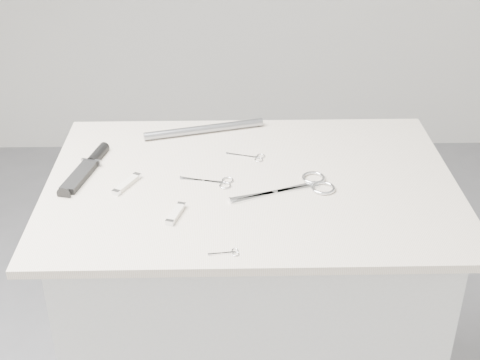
{
  "coord_description": "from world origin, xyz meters",
  "views": [
    {
      "loc": [
        -0.06,
        -1.41,
        1.74
      ],
      "look_at": [
        -0.03,
        0.0,
        0.92
      ],
      "focal_mm": 50.0,
      "sensor_mm": 36.0,
      "label": 1
    }
  ],
  "objects_px": {
    "tiny_scissors": "(228,253)",
    "pocket_knife_a": "(127,184)",
    "embroidery_scissors_b": "(252,157)",
    "sheathed_knife": "(88,166)",
    "embroidery_scissors_a": "(217,182)",
    "pocket_knife_b": "(176,214)",
    "plinth": "(250,326)",
    "large_shears": "(303,186)",
    "metal_rail": "(204,129)"
  },
  "relations": [
    {
      "from": "sheathed_knife",
      "to": "embroidery_scissors_a",
      "type": "bearing_deg",
      "value": -89.72
    },
    {
      "from": "embroidery_scissors_a",
      "to": "pocket_knife_a",
      "type": "bearing_deg",
      "value": -163.41
    },
    {
      "from": "plinth",
      "to": "pocket_knife_b",
      "type": "distance_m",
      "value": 0.53
    },
    {
      "from": "pocket_knife_b",
      "to": "metal_rail",
      "type": "relative_size",
      "value": 0.26
    },
    {
      "from": "plinth",
      "to": "metal_rail",
      "type": "bearing_deg",
      "value": 114.23
    },
    {
      "from": "pocket_knife_a",
      "to": "metal_rail",
      "type": "xyz_separation_m",
      "value": [
        0.18,
        0.29,
        0.01
      ]
    },
    {
      "from": "sheathed_knife",
      "to": "pocket_knife_b",
      "type": "distance_m",
      "value": 0.32
    },
    {
      "from": "pocket_knife_a",
      "to": "pocket_knife_b",
      "type": "bearing_deg",
      "value": -110.03
    },
    {
      "from": "embroidery_scissors_b",
      "to": "pocket_knife_a",
      "type": "xyz_separation_m",
      "value": [
        -0.31,
        -0.14,
        0.0
      ]
    },
    {
      "from": "embroidery_scissors_a",
      "to": "tiny_scissors",
      "type": "distance_m",
      "value": 0.29
    },
    {
      "from": "embroidery_scissors_b",
      "to": "tiny_scissors",
      "type": "height_order",
      "value": "same"
    },
    {
      "from": "metal_rail",
      "to": "embroidery_scissors_b",
      "type": "bearing_deg",
      "value": -49.51
    },
    {
      "from": "tiny_scissors",
      "to": "plinth",
      "type": "bearing_deg",
      "value": 72.1
    },
    {
      "from": "large_shears",
      "to": "metal_rail",
      "type": "bearing_deg",
      "value": 109.21
    },
    {
      "from": "sheathed_knife",
      "to": "tiny_scissors",
      "type": "bearing_deg",
      "value": -122.86
    },
    {
      "from": "embroidery_scissors_b",
      "to": "pocket_knife_b",
      "type": "relative_size",
      "value": 1.18
    },
    {
      "from": "pocket_knife_b",
      "to": "metal_rail",
      "type": "xyz_separation_m",
      "value": [
        0.05,
        0.42,
        0.01
      ]
    },
    {
      "from": "large_shears",
      "to": "embroidery_scissors_a",
      "type": "bearing_deg",
      "value": 152.98
    },
    {
      "from": "plinth",
      "to": "sheathed_knife",
      "type": "height_order",
      "value": "sheathed_knife"
    },
    {
      "from": "embroidery_scissors_b",
      "to": "tiny_scissors",
      "type": "bearing_deg",
      "value": -81.29
    },
    {
      "from": "large_shears",
      "to": "embroidery_scissors_a",
      "type": "relative_size",
      "value": 1.95
    },
    {
      "from": "sheathed_knife",
      "to": "pocket_knife_a",
      "type": "xyz_separation_m",
      "value": [
        0.11,
        -0.09,
        -0.0
      ]
    },
    {
      "from": "pocket_knife_b",
      "to": "embroidery_scissors_b",
      "type": "bearing_deg",
      "value": -16.16
    },
    {
      "from": "plinth",
      "to": "sheathed_knife",
      "type": "xyz_separation_m",
      "value": [
        -0.41,
        0.07,
        0.48
      ]
    },
    {
      "from": "plinth",
      "to": "tiny_scissors",
      "type": "xyz_separation_m",
      "value": [
        -0.06,
        -0.3,
        0.47
      ]
    },
    {
      "from": "metal_rail",
      "to": "embroidery_scissors_a",
      "type": "bearing_deg",
      "value": -82.45
    },
    {
      "from": "large_shears",
      "to": "embroidery_scissors_b",
      "type": "xyz_separation_m",
      "value": [
        -0.12,
        0.16,
        -0.0
      ]
    },
    {
      "from": "pocket_knife_b",
      "to": "metal_rail",
      "type": "distance_m",
      "value": 0.43
    },
    {
      "from": "pocket_knife_a",
      "to": "metal_rail",
      "type": "bearing_deg",
      "value": -5.06
    },
    {
      "from": "plinth",
      "to": "metal_rail",
      "type": "relative_size",
      "value": 2.66
    },
    {
      "from": "large_shears",
      "to": "sheathed_knife",
      "type": "xyz_separation_m",
      "value": [
        -0.53,
        0.1,
        0.01
      ]
    },
    {
      "from": "sheathed_knife",
      "to": "pocket_knife_a",
      "type": "distance_m",
      "value": 0.14
    },
    {
      "from": "large_shears",
      "to": "tiny_scissors",
      "type": "xyz_separation_m",
      "value": [
        -0.18,
        -0.26,
        -0.0
      ]
    },
    {
      "from": "embroidery_scissors_a",
      "to": "pocket_knife_b",
      "type": "height_order",
      "value": "pocket_knife_b"
    },
    {
      "from": "embroidery_scissors_b",
      "to": "sheathed_knife",
      "type": "height_order",
      "value": "sheathed_knife"
    },
    {
      "from": "embroidery_scissors_a",
      "to": "metal_rail",
      "type": "height_order",
      "value": "metal_rail"
    },
    {
      "from": "tiny_scissors",
      "to": "pocket_knife_b",
      "type": "height_order",
      "value": "pocket_knife_b"
    },
    {
      "from": "large_shears",
      "to": "sheathed_knife",
      "type": "height_order",
      "value": "sheathed_knife"
    },
    {
      "from": "tiny_scissors",
      "to": "sheathed_knife",
      "type": "distance_m",
      "value": 0.51
    },
    {
      "from": "large_shears",
      "to": "tiny_scissors",
      "type": "height_order",
      "value": "large_shears"
    },
    {
      "from": "embroidery_scissors_b",
      "to": "sheathed_knife",
      "type": "bearing_deg",
      "value": -155.19
    },
    {
      "from": "pocket_knife_a",
      "to": "metal_rail",
      "type": "height_order",
      "value": "metal_rail"
    },
    {
      "from": "embroidery_scissors_a",
      "to": "pocket_knife_b",
      "type": "relative_size",
      "value": 1.52
    },
    {
      "from": "tiny_scissors",
      "to": "metal_rail",
      "type": "distance_m",
      "value": 0.57
    },
    {
      "from": "embroidery_scissors_b",
      "to": "pocket_knife_b",
      "type": "height_order",
      "value": "pocket_knife_b"
    },
    {
      "from": "embroidery_scissors_a",
      "to": "tiny_scissors",
      "type": "bearing_deg",
      "value": -71.23
    },
    {
      "from": "pocket_knife_a",
      "to": "embroidery_scissors_a",
      "type": "bearing_deg",
      "value": -60.26
    },
    {
      "from": "sheathed_knife",
      "to": "metal_rail",
      "type": "distance_m",
      "value": 0.35
    },
    {
      "from": "large_shears",
      "to": "pocket_knife_a",
      "type": "relative_size",
      "value": 2.57
    },
    {
      "from": "tiny_scissors",
      "to": "pocket_knife_a",
      "type": "xyz_separation_m",
      "value": [
        -0.24,
        0.28,
        0.0
      ]
    }
  ]
}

